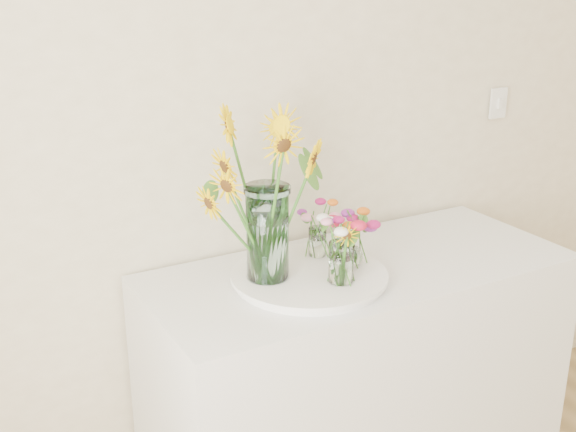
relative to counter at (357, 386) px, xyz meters
The scene contains 10 objects.
counter is the anchor object (origin of this frame).
tray 0.51m from the counter, behind, with size 0.46×0.46×0.03m, color white.
mason_jar 0.71m from the counter, behind, with size 0.13×0.13×0.29m, color silver.
sunflower_bouquet 0.81m from the counter, behind, with size 0.77×0.77×0.53m, color yellow, non-canonical shape.
small_vase_a 0.58m from the counter, 142.64° to the right, with size 0.08×0.08×0.13m, color white.
wildflower_posy_a 0.62m from the counter, 142.64° to the right, with size 0.19×0.19×0.22m, color #DA6012, non-canonical shape.
small_vase_b 0.54m from the counter, 155.81° to the right, with size 0.08×0.08×0.11m, color white, non-canonical shape.
wildflower_posy_b 0.58m from the counter, 155.81° to the right, with size 0.23×0.23×0.20m, color #DA6012, non-canonical shape.
small_vase_c 0.54m from the counter, 143.75° to the left, with size 0.06×0.06×0.10m, color white.
wildflower_posy_c 0.59m from the counter, 143.75° to the left, with size 0.19×0.19×0.19m, color #DA6012, non-canonical shape.
Camera 1 is at (-1.34, 0.18, 1.83)m, focal length 45.00 mm.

